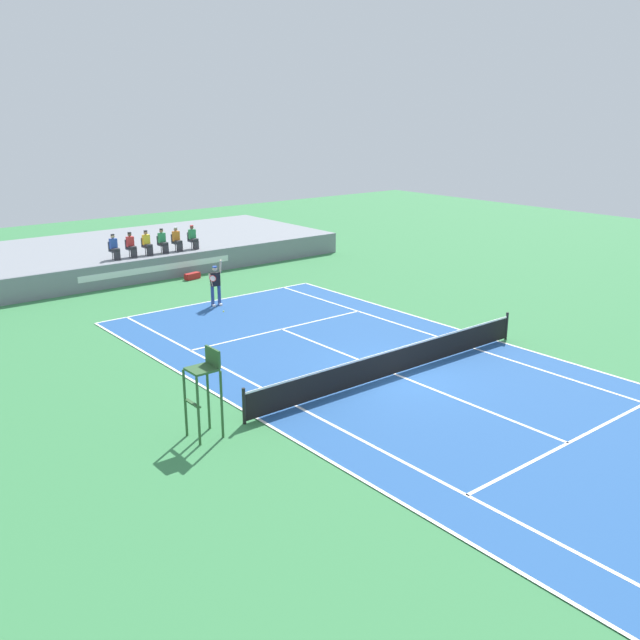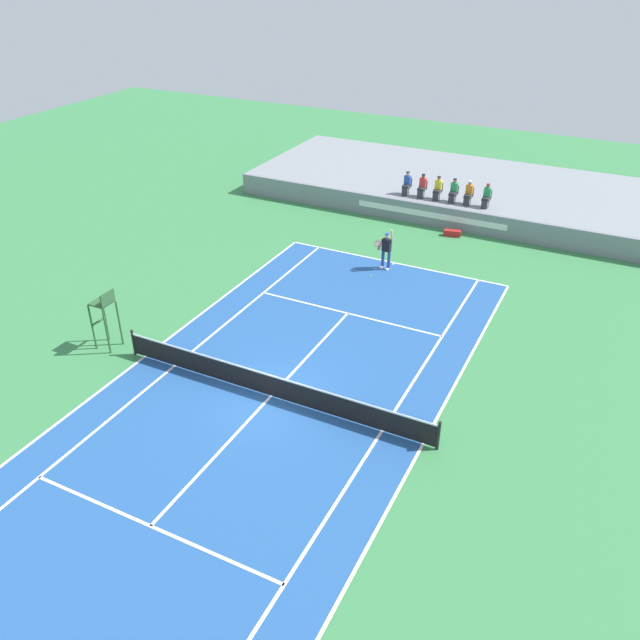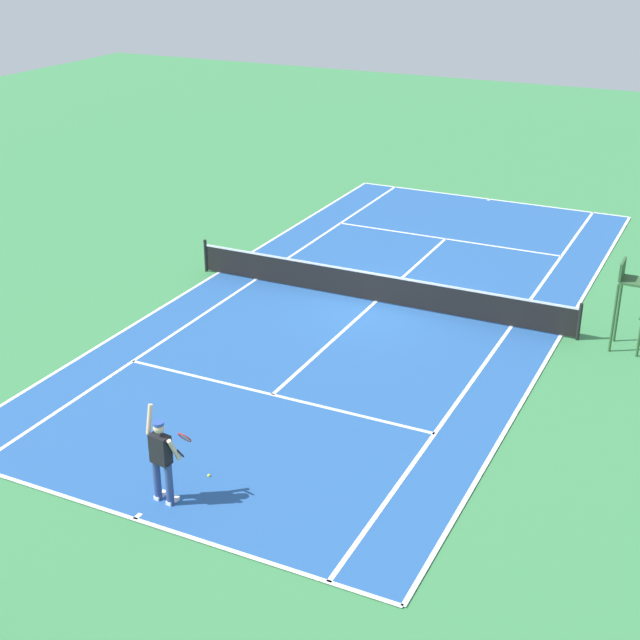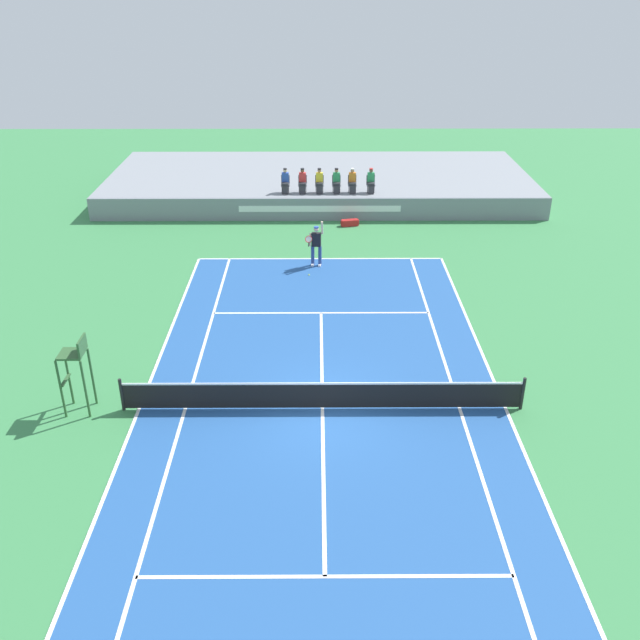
% 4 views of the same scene
% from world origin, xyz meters
% --- Properties ---
extents(ground_plane, '(80.00, 80.00, 0.00)m').
position_xyz_m(ground_plane, '(0.00, 0.00, 0.00)').
color(ground_plane, '#387F47').
extents(court, '(11.08, 23.88, 0.03)m').
position_xyz_m(court, '(0.00, 0.00, 0.01)').
color(court, '#235193').
rests_on(court, ground).
extents(net, '(11.98, 0.10, 1.07)m').
position_xyz_m(net, '(0.00, 0.00, 0.52)').
color(net, black).
rests_on(net, ground).
extents(barrier_wall, '(23.89, 0.25, 1.20)m').
position_xyz_m(barrier_wall, '(0.00, 17.27, 0.60)').
color(barrier_wall, gray).
rests_on(barrier_wall, ground).
extents(bleacher_platform, '(23.89, 9.83, 1.20)m').
position_xyz_m(bleacher_platform, '(0.00, 22.30, 0.60)').
color(bleacher_platform, gray).
rests_on(bleacher_platform, ground).
extents(spectator_seated_0, '(0.44, 0.60, 1.27)m').
position_xyz_m(spectator_seated_0, '(-1.80, 18.22, 1.81)').
color(spectator_seated_0, '#474C56').
rests_on(spectator_seated_0, bleacher_platform).
extents(spectator_seated_1, '(0.44, 0.60, 1.27)m').
position_xyz_m(spectator_seated_1, '(-0.90, 18.22, 1.81)').
color(spectator_seated_1, '#474C56').
rests_on(spectator_seated_1, bleacher_platform).
extents(spectator_seated_2, '(0.44, 0.60, 1.27)m').
position_xyz_m(spectator_seated_2, '(-0.01, 18.22, 1.81)').
color(spectator_seated_2, '#474C56').
rests_on(spectator_seated_2, bleacher_platform).
extents(spectator_seated_3, '(0.44, 0.60, 1.27)m').
position_xyz_m(spectator_seated_3, '(0.88, 18.22, 1.81)').
color(spectator_seated_3, '#474C56').
rests_on(spectator_seated_3, bleacher_platform).
extents(spectator_seated_4, '(0.44, 0.60, 1.27)m').
position_xyz_m(spectator_seated_4, '(1.71, 18.22, 1.81)').
color(spectator_seated_4, '#474C56').
rests_on(spectator_seated_4, bleacher_platform).
extents(spectator_seated_5, '(0.44, 0.60, 1.27)m').
position_xyz_m(spectator_seated_5, '(2.68, 18.22, 1.81)').
color(spectator_seated_5, '#474C56').
rests_on(spectator_seated_5, bleacher_platform).
extents(tennis_player, '(0.80, 0.62, 2.08)m').
position_xyz_m(tennis_player, '(-0.19, 11.13, 0.99)').
color(tennis_player, navy).
rests_on(tennis_player, ground).
extents(tennis_ball, '(0.07, 0.07, 0.07)m').
position_xyz_m(tennis_ball, '(-0.49, 10.02, 0.03)').
color(tennis_ball, '#D1E533').
rests_on(tennis_ball, ground).
extents(umpire_chair, '(0.77, 0.77, 2.44)m').
position_xyz_m(umpire_chair, '(-7.13, 0.00, 1.56)').
color(umpire_chair, '#2D562D').
rests_on(umpire_chair, ground).
extents(equipment_bag, '(0.95, 0.49, 0.32)m').
position_xyz_m(equipment_bag, '(1.53, 16.40, 0.16)').
color(equipment_bag, red).
rests_on(equipment_bag, ground).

